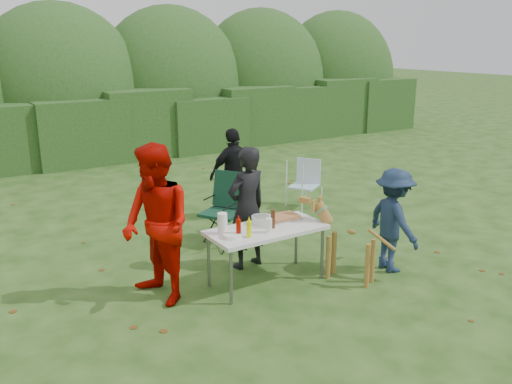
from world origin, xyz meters
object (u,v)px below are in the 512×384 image
beer_bottle (273,219)px  lawn_chair (304,184)px  child (393,220)px  person_red_jacket (157,225)px  folding_table (267,232)px  ketchup_bottle (238,228)px  camping_chair (223,209)px  mustard_bottle (249,229)px  dog (351,244)px  person_cook (247,208)px  paper_towel_roll (222,223)px  person_black_puffy (234,174)px

beer_bottle → lawn_chair: bearing=45.7°
child → person_red_jacket: bearing=82.4°
folding_table → beer_bottle: bearing=-30.4°
lawn_chair → ketchup_bottle: (-2.82, -2.39, 0.40)m
camping_chair → mustard_bottle: bearing=39.4°
beer_bottle → dog: bearing=-28.9°
child → ketchup_bottle: 2.16m
folding_table → person_cook: person_cook is taller
folding_table → dog: bearing=-29.0°
person_cook → ketchup_bottle: size_ratio=7.62×
person_cook → child: person_cook is taller
folding_table → mustard_bottle: mustard_bottle is taller
person_cook → ketchup_bottle: bearing=43.7°
paper_towel_roll → person_red_jacket: bearing=168.2°
camping_chair → lawn_chair: bearing=167.7°
lawn_chair → ketchup_bottle: 3.72m
person_cook → camping_chair: bearing=-107.7°
person_cook → mustard_bottle: (-0.42, -0.73, 0.00)m
beer_bottle → paper_towel_roll: 0.65m
child → beer_bottle: (-1.58, 0.53, 0.16)m
beer_bottle → person_cook: bearing=90.2°
folding_table → person_black_puffy: size_ratio=0.96×
child → camping_chair: size_ratio=1.31×
person_cook → dog: 1.45m
dog → beer_bottle: (-0.88, 0.48, 0.36)m
dog → lawn_chair: bearing=-53.1°
folding_table → ketchup_bottle: bearing=-169.7°
camping_chair → folding_table: bearing=49.7°
dog → person_black_puffy: bearing=-27.4°
person_black_puffy → dog: 3.05m
folding_table → beer_bottle: size_ratio=6.25×
person_black_puffy → dog: bearing=88.9°
person_black_puffy → mustard_bottle: (-1.35, -2.67, 0.06)m
camping_chair → ketchup_bottle: (-0.69, -1.65, 0.32)m
folding_table → camping_chair: bearing=81.4°
folding_table → paper_towel_roll: paper_towel_roll is taller
beer_bottle → paper_towel_roll: paper_towel_roll is taller
person_red_jacket → paper_towel_roll: (0.78, -0.16, -0.08)m
folding_table → person_cook: size_ratio=0.89×
child → folding_table: bearing=79.2°
person_red_jacket → mustard_bottle: person_red_jacket is taller
lawn_chair → mustard_bottle: mustard_bottle is taller
dog → mustard_bottle: 1.39m
folding_table → ketchup_bottle: 0.49m
mustard_bottle → camping_chair: bearing=71.0°
camping_chair → mustard_bottle: camping_chair is taller
person_cook → folding_table: bearing=75.6°
beer_bottle → paper_towel_roll: bearing=166.0°
person_black_puffy → mustard_bottle: bearing=63.0°
person_red_jacket → lawn_chair: size_ratio=2.12×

